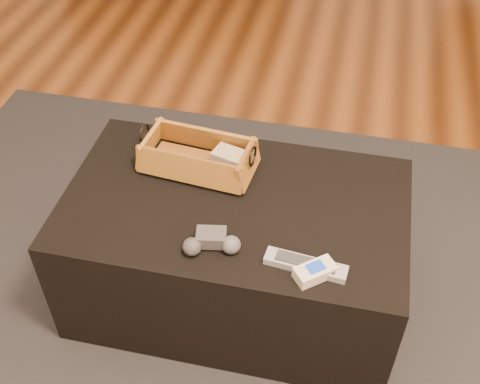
% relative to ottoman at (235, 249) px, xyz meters
% --- Properties ---
extents(floor, '(5.00, 5.50, 0.01)m').
position_rel_ottoman_xyz_m(floor, '(-0.09, -0.06, -0.23)').
color(floor, brown).
rests_on(floor, ground).
extents(area_rug, '(2.60, 2.00, 0.01)m').
position_rel_ottoman_xyz_m(area_rug, '(-0.00, -0.05, -0.22)').
color(area_rug, black).
rests_on(area_rug, floor).
extents(ottoman, '(1.00, 0.60, 0.42)m').
position_rel_ottoman_xyz_m(ottoman, '(0.00, 0.00, 0.00)').
color(ottoman, black).
rests_on(ottoman, area_rug).
extents(tv_remote, '(0.18, 0.04, 0.02)m').
position_rel_ottoman_xyz_m(tv_remote, '(-0.16, 0.11, 0.23)').
color(tv_remote, black).
rests_on(tv_remote, wicker_basket).
extents(cloth_bundle, '(0.11, 0.09, 0.05)m').
position_rel_ottoman_xyz_m(cloth_bundle, '(-0.05, 0.14, 0.25)').
color(cloth_bundle, tan).
rests_on(cloth_bundle, wicker_basket).
extents(wicker_basket, '(0.36, 0.22, 0.12)m').
position_rel_ottoman_xyz_m(wicker_basket, '(-0.14, 0.12, 0.25)').
color(wicker_basket, '#A06524').
rests_on(wicker_basket, ottoman).
extents(game_controller, '(0.16, 0.11, 0.05)m').
position_rel_ottoman_xyz_m(game_controller, '(-0.02, -0.19, 0.24)').
color(game_controller, '#343336').
rests_on(game_controller, ottoman).
extents(silver_remote, '(0.22, 0.07, 0.03)m').
position_rel_ottoman_xyz_m(silver_remote, '(0.23, -0.20, 0.22)').
color(silver_remote, '#95979C').
rests_on(silver_remote, ottoman).
extents(cream_gadget, '(0.12, 0.11, 0.04)m').
position_rel_ottoman_xyz_m(cream_gadget, '(0.26, -0.22, 0.23)').
color(cream_gadget, beige).
rests_on(cream_gadget, ottoman).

